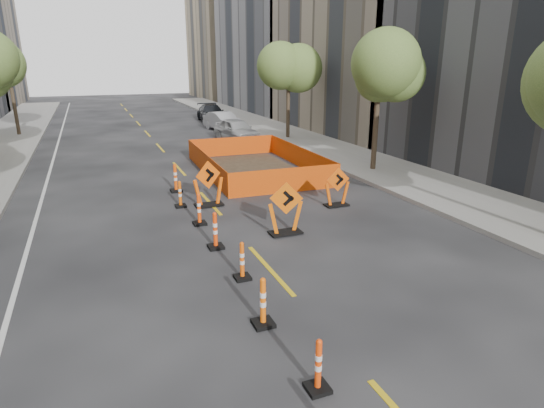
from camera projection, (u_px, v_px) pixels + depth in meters
name	position (u px, v px, depth m)	size (l,w,h in m)	color
ground_plane	(354.00, 363.00, 7.88)	(140.00, 140.00, 0.00)	black
sidewalk_right	(383.00, 169.00, 21.67)	(4.00, 90.00, 0.15)	gray
bld_right_c	(387.00, 32.00, 32.86)	(12.00, 16.00, 14.00)	gray
bld_right_d	(294.00, 10.00, 46.48)	(12.00, 18.00, 20.00)	gray
bld_right_e	(239.00, 38.00, 63.37)	(12.00, 14.00, 16.00)	tan
tree_l_d	(8.00, 68.00, 30.10)	(2.80, 2.80, 5.95)	#382B1E
tree_r_b	(379.00, 72.00, 20.12)	(2.80, 2.80, 5.95)	#382B1E
tree_r_c	(288.00, 69.00, 28.97)	(2.80, 2.80, 5.95)	#382B1E
channelizer_2	(318.00, 365.00, 7.09)	(0.37, 0.37, 0.93)	#E93E09
channelizer_3	(263.00, 302.00, 8.85)	(0.41, 0.41, 1.04)	#EE5D0A
channelizer_4	(242.00, 261.00, 10.78)	(0.38, 0.38, 0.95)	#E45109
channelizer_5	(215.00, 230.00, 12.55)	(0.42, 0.42, 1.06)	#EA3C09
channelizer_6	(199.00, 209.00, 14.39)	(0.40, 0.40, 1.03)	#FB450A
channelizer_7	(180.00, 194.00, 16.15)	(0.38, 0.38, 0.96)	#D75409
channelizer_8	(175.00, 178.00, 18.03)	(0.45, 0.45, 1.14)	#F04C0A
chevron_sign_left	(208.00, 184.00, 16.15)	(1.11, 0.67, 1.67)	#F8590A
chevron_sign_center	(286.00, 208.00, 13.50)	(1.09, 0.65, 1.63)	#E75F09
chevron_sign_right	(337.00, 187.00, 16.18)	(0.95, 0.57, 1.43)	#DA5009
safety_fence	(255.00, 161.00, 21.46)	(4.70, 8.00, 1.00)	#E55C0C
parked_car_near	(236.00, 130.00, 29.46)	(1.71, 4.25, 1.45)	#ADAEB0
parked_car_mid	(223.00, 121.00, 33.89)	(1.45, 4.15, 1.37)	#98989D
parked_car_far	(211.00, 113.00, 38.93)	(2.00, 4.91, 1.42)	black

